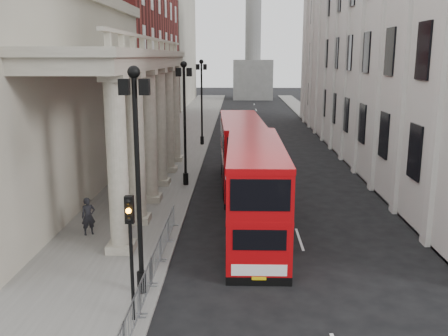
# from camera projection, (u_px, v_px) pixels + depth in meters

# --- Properties ---
(sidewalk_west) EXTENTS (6.00, 140.00, 0.12)m
(sidewalk_west) POSITION_uv_depth(u_px,v_px,m) (170.00, 157.00, 44.11)
(sidewalk_west) COLOR slate
(sidewalk_west) RESTS_ON ground
(sidewalk_east) EXTENTS (3.00, 140.00, 0.12)m
(sidewalk_east) POSITION_uv_depth(u_px,v_px,m) (358.00, 158.00, 43.67)
(sidewalk_east) COLOR slate
(sidewalk_east) RESTS_ON ground
(kerb) EXTENTS (0.20, 140.00, 0.14)m
(kerb) POSITION_uv_depth(u_px,v_px,m) (204.00, 157.00, 44.03)
(kerb) COLOR slate
(kerb) RESTS_ON ground
(portico_building) EXTENTS (9.00, 28.00, 12.00)m
(portico_building) POSITION_uv_depth(u_px,v_px,m) (24.00, 101.00, 31.30)
(portico_building) COLOR gray
(portico_building) RESTS_ON ground
(brick_building) EXTENTS (9.00, 32.00, 22.00)m
(brick_building) POSITION_uv_depth(u_px,v_px,m) (126.00, 37.00, 59.46)
(brick_building) COLOR maroon
(brick_building) RESTS_ON ground
(west_building_far) EXTENTS (9.00, 30.00, 20.00)m
(west_building_far) POSITION_uv_depth(u_px,v_px,m) (164.00, 49.00, 90.89)
(west_building_far) COLOR gray
(west_building_far) RESTS_ON ground
(east_building) EXTENTS (8.00, 55.00, 25.00)m
(east_building) POSITION_uv_depth(u_px,v_px,m) (390.00, 11.00, 42.82)
(east_building) COLOR beige
(east_building) RESTS_ON ground
(monument_column) EXTENTS (8.00, 8.00, 54.20)m
(monument_column) POSITION_uv_depth(u_px,v_px,m) (253.00, 19.00, 100.84)
(monument_column) COLOR #60605E
(monument_column) RESTS_ON ground
(lamp_post_south) EXTENTS (1.05, 0.44, 8.32)m
(lamp_post_south) POSITION_uv_depth(u_px,v_px,m) (137.00, 167.00, 17.62)
(lamp_post_south) COLOR black
(lamp_post_south) RESTS_ON sidewalk_west
(lamp_post_mid) EXTENTS (1.05, 0.44, 8.32)m
(lamp_post_mid) POSITION_uv_depth(u_px,v_px,m) (185.00, 115.00, 33.23)
(lamp_post_mid) COLOR black
(lamp_post_mid) RESTS_ON sidewalk_west
(lamp_post_north) EXTENTS (1.05, 0.44, 8.32)m
(lamp_post_north) POSITION_uv_depth(u_px,v_px,m) (202.00, 96.00, 48.83)
(lamp_post_north) COLOR black
(lamp_post_north) RESTS_ON sidewalk_west
(traffic_light) EXTENTS (0.28, 0.33, 4.30)m
(traffic_light) POSITION_uv_depth(u_px,v_px,m) (130.00, 235.00, 16.05)
(traffic_light) COLOR black
(traffic_light) RESTS_ON sidewalk_west
(crowd_barriers) EXTENTS (0.50, 18.75, 1.10)m
(crowd_barriers) POSITION_uv_depth(u_px,v_px,m) (139.00, 301.00, 16.81)
(crowd_barriers) COLOR gray
(crowd_barriers) RESTS_ON sidewalk_west
(bus_near) EXTENTS (2.67, 10.85, 4.68)m
(bus_near) POSITION_uv_depth(u_px,v_px,m) (255.00, 189.00, 24.12)
(bus_near) COLOR #AF080B
(bus_near) RESTS_ON ground
(bus_far) EXTENTS (3.17, 10.94, 4.67)m
(bus_far) POSITION_uv_depth(u_px,v_px,m) (241.00, 152.00, 33.71)
(bus_far) COLOR #AA070B
(bus_far) RESTS_ON ground
(pedestrian_a) EXTENTS (0.81, 0.73, 1.87)m
(pedestrian_a) POSITION_uv_depth(u_px,v_px,m) (88.00, 216.00, 24.50)
(pedestrian_a) COLOR black
(pedestrian_a) RESTS_ON sidewalk_west
(pedestrian_b) EXTENTS (0.92, 0.72, 1.87)m
(pedestrian_b) POSITION_uv_depth(u_px,v_px,m) (119.00, 193.00, 28.77)
(pedestrian_b) COLOR black
(pedestrian_b) RESTS_ON sidewalk_west
(pedestrian_c) EXTENTS (0.97, 0.74, 1.76)m
(pedestrian_c) POSITION_uv_depth(u_px,v_px,m) (134.00, 176.00, 32.99)
(pedestrian_c) COLOR black
(pedestrian_c) RESTS_ON sidewalk_west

